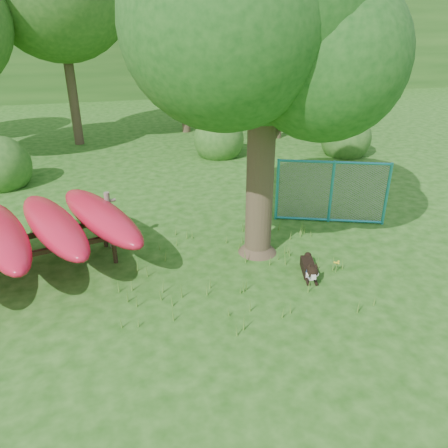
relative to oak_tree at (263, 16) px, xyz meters
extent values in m
plane|color=#19490E|center=(-1.03, -1.74, -4.57)|extent=(80.00, 80.00, 0.00)
cylinder|color=#3B2F20|center=(0.05, -0.01, -2.43)|extent=(0.71, 0.71, 4.29)
cone|color=#3B2F20|center=(0.05, -0.01, -4.36)|extent=(1.07, 1.07, 0.43)
sphere|color=#174814|center=(0.05, -0.01, 0.23)|extent=(4.12, 4.12, 4.12)
sphere|color=#174814|center=(0.97, 0.91, -0.29)|extent=(3.09, 3.09, 3.09)
sphere|color=#174814|center=(-0.86, -0.74, -0.12)|extent=(3.26, 3.26, 3.26)
sphere|color=#174814|center=(0.83, -0.81, -0.63)|extent=(2.74, 2.74, 2.74)
cylinder|color=#3B2F20|center=(0.53, 0.18, -1.83)|extent=(1.01, 0.92, 0.91)
cylinder|color=#3B2F20|center=(-0.41, -0.01, -1.49)|extent=(1.02, 0.28, 0.88)
cylinder|color=#64574B|center=(-2.95, 0.97, -3.94)|extent=(0.15, 0.15, 1.28)
cylinder|color=#64574B|center=(-2.95, 0.97, -3.49)|extent=(0.35, 0.17, 0.07)
cylinder|color=black|center=(-2.91, 0.27, -4.29)|extent=(0.11, 0.11, 0.57)
cylinder|color=black|center=(-3.09, 1.05, -4.29)|extent=(0.11, 0.11, 0.57)
cube|color=black|center=(-4.34, -0.07, -3.98)|extent=(3.33, 0.88, 0.09)
cube|color=black|center=(-4.53, 0.70, -3.98)|extent=(3.33, 0.88, 0.09)
ellipsoid|color=red|center=(-4.88, 0.21, -3.67)|extent=(1.88, 3.48, 0.54)
ellipsoid|color=red|center=(-3.99, 0.42, -3.67)|extent=(1.98, 3.46, 0.54)
ellipsoid|color=red|center=(-3.11, 0.63, -3.67)|extent=(2.08, 3.44, 0.54)
cube|color=black|center=(0.75, -1.05, -4.47)|extent=(0.37, 0.64, 0.21)
cube|color=silver|center=(0.68, -1.30, -4.48)|extent=(0.22, 0.17, 0.19)
sphere|color=black|center=(0.64, -1.45, -4.31)|extent=(0.23, 0.23, 0.23)
cube|color=silver|center=(0.62, -1.55, -4.35)|extent=(0.11, 0.14, 0.08)
sphere|color=silver|center=(0.57, -1.45, -4.35)|extent=(0.10, 0.10, 0.10)
sphere|color=silver|center=(0.71, -1.49, -4.35)|extent=(0.10, 0.10, 0.10)
cone|color=black|center=(0.60, -1.40, -4.19)|extent=(0.11, 0.12, 0.11)
cone|color=black|center=(0.71, -1.43, -4.19)|extent=(0.08, 0.10, 0.11)
cylinder|color=black|center=(0.58, -1.41, -4.53)|extent=(0.12, 0.27, 0.06)
cylinder|color=black|center=(0.73, -1.45, -4.53)|extent=(0.12, 0.27, 0.06)
sphere|color=black|center=(0.88, -0.74, -4.38)|extent=(0.14, 0.14, 0.14)
torus|color=blue|center=(0.66, -1.39, -4.37)|extent=(0.23, 0.12, 0.22)
cylinder|color=teal|center=(1.02, 1.49, -3.80)|extent=(0.09, 0.09, 1.55)
cylinder|color=teal|center=(2.23, 1.03, -3.80)|extent=(0.09, 0.09, 1.55)
cylinder|color=teal|center=(3.43, 0.56, -3.80)|extent=(0.09, 0.09, 1.55)
cylinder|color=teal|center=(2.23, 1.03, -3.06)|extent=(2.43, 0.98, 0.06)
cylinder|color=teal|center=(2.23, 1.03, -4.53)|extent=(2.43, 0.98, 0.06)
plane|color=gray|center=(2.23, 1.03, -3.80)|extent=(2.41, 0.92, 2.58)
cylinder|color=#4E7D28|center=(1.28, -1.20, -4.46)|extent=(0.02, 0.02, 0.22)
sphere|color=yellow|center=(1.28, -1.20, -4.35)|extent=(0.04, 0.04, 0.04)
sphere|color=yellow|center=(1.33, -1.18, -4.34)|extent=(0.04, 0.04, 0.04)
sphere|color=yellow|center=(1.25, -1.16, -4.36)|extent=(0.04, 0.04, 0.04)
sphere|color=yellow|center=(1.30, -1.23, -4.35)|extent=(0.04, 0.04, 0.04)
sphere|color=yellow|center=(1.26, -1.22, -4.34)|extent=(0.04, 0.04, 0.04)
cylinder|color=#3B2F20|center=(-4.03, 10.26, -1.95)|extent=(0.36, 0.36, 5.25)
cylinder|color=#3B2F20|center=(0.47, 11.26, -2.65)|extent=(0.36, 0.36, 3.85)
sphere|color=#27561B|center=(0.47, 11.26, -0.45)|extent=(4.00, 4.00, 4.00)
cylinder|color=#3B2F20|center=(3.97, 9.26, -2.19)|extent=(0.36, 0.36, 4.76)
sphere|color=#27561B|center=(3.97, 9.26, 0.53)|extent=(4.80, 4.80, 4.80)
cylinder|color=#3B2F20|center=(6.97, 12.26, -2.12)|extent=(0.36, 0.36, 4.90)
sphere|color=#27561B|center=(6.97, 12.26, 0.68)|extent=(4.60, 4.60, 4.60)
sphere|color=#27561B|center=(-6.03, 5.76, -4.57)|extent=(1.80, 1.80, 1.80)
sphere|color=#27561B|center=(5.47, 6.26, -4.57)|extent=(1.80, 1.80, 1.80)
sphere|color=#27561B|center=(0.97, 7.26, -4.57)|extent=(1.80, 1.80, 1.80)
cube|color=#27561B|center=(-1.03, 26.26, -1.57)|extent=(80.00, 12.00, 6.00)
camera|label=1|loc=(-2.68, -7.80, -0.05)|focal=35.00mm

